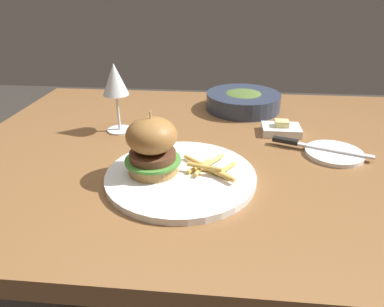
{
  "coord_description": "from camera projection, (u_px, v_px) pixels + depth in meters",
  "views": [
    {
      "loc": [
        0.02,
        -0.76,
        1.1
      ],
      "look_at": [
        -0.04,
        -0.14,
        0.78
      ],
      "focal_mm": 32.0,
      "sensor_mm": 36.0,
      "label": 1
    }
  ],
  "objects": [
    {
      "name": "bread_plate",
      "position": [
        334.0,
        153.0,
        0.79
      ],
      "size": [
        0.13,
        0.13,
        0.01
      ],
      "primitive_type": "cylinder",
      "color": "white",
      "rests_on": "dining_table"
    },
    {
      "name": "soup_bowl",
      "position": [
        243.0,
        101.0,
        1.06
      ],
      "size": [
        0.23,
        0.23,
        0.06
      ],
      "color": "#2D384C",
      "rests_on": "dining_table"
    },
    {
      "name": "fries_pile",
      "position": [
        209.0,
        167.0,
        0.69
      ],
      "size": [
        0.11,
        0.11,
        0.02
      ],
      "color": "#E0B251",
      "rests_on": "main_plate"
    },
    {
      "name": "table_knife",
      "position": [
        312.0,
        146.0,
        0.8
      ],
      "size": [
        0.22,
        0.09,
        0.01
      ],
      "color": "silver",
      "rests_on": "bread_plate"
    },
    {
      "name": "butter_dish",
      "position": [
        281.0,
        129.0,
        0.9
      ],
      "size": [
        0.1,
        0.07,
        0.04
      ],
      "color": "white",
      "rests_on": "dining_table"
    },
    {
      "name": "wine_glass",
      "position": [
        115.0,
        82.0,
        0.86
      ],
      "size": [
        0.07,
        0.07,
        0.18
      ],
      "color": "silver",
      "rests_on": "dining_table"
    },
    {
      "name": "dining_table",
      "position": [
        214.0,
        177.0,
        0.88
      ],
      "size": [
        1.22,
        0.9,
        0.74
      ],
      "color": "brown",
      "rests_on": "ground"
    },
    {
      "name": "burger_sandwich",
      "position": [
        152.0,
        146.0,
        0.67
      ],
      "size": [
        0.11,
        0.11,
        0.13
      ],
      "color": "#B78447",
      "rests_on": "main_plate"
    },
    {
      "name": "main_plate",
      "position": [
        181.0,
        176.0,
        0.69
      ],
      "size": [
        0.3,
        0.3,
        0.01
      ],
      "primitive_type": "cylinder",
      "color": "white",
      "rests_on": "dining_table"
    }
  ]
}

